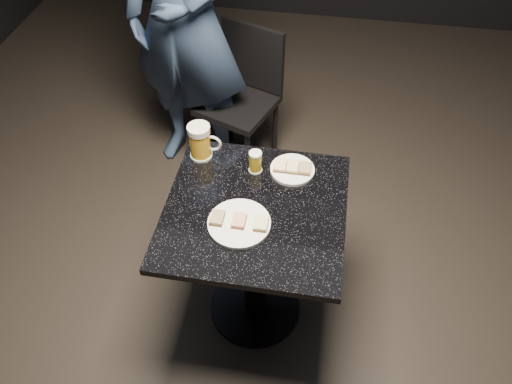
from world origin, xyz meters
The scene contains 10 objects.
floor centered at (0.00, 0.00, 0.00)m, with size 6.00×6.00×0.00m, color black.
plate_large centered at (-0.05, -0.09, 0.76)m, with size 0.24×0.24×0.01m, color white.
plate_small centered at (0.12, 0.23, 0.76)m, with size 0.18×0.18×0.01m, color white.
patron centered at (-0.53, 1.02, 0.96)m, with size 0.70×0.46×1.92m, color navy.
table centered at (0.00, 0.00, 0.51)m, with size 0.70×0.70×0.75m.
beer_mug centered at (-0.27, 0.26, 0.83)m, with size 0.14×0.10×0.16m.
beer_tumbler centered at (-0.03, 0.20, 0.80)m, with size 0.06×0.06×0.10m.
chair centered at (-0.25, 1.07, 0.50)m, with size 0.50×0.50×0.86m.
canapes_on_plate_large centered at (-0.05, -0.09, 0.77)m, with size 0.22×0.07×0.02m.
canapes_on_plate_small centered at (0.12, 0.23, 0.77)m, with size 0.15×0.07×0.02m.
Camera 1 is at (0.21, -1.25, 2.20)m, focal length 35.00 mm.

